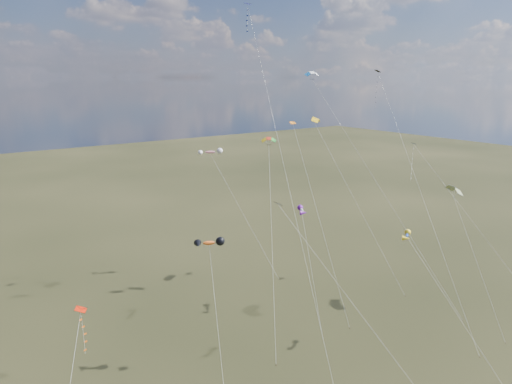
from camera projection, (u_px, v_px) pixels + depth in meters
diamond_black_high at (382, 103)px, 69.77m from camera, size 8.46×25.30×33.59m
diamond_navy_tall at (255, 49)px, 62.34m from camera, size 10.34×30.62×42.67m
diamond_black_mid at (322, 263)px, 48.13m from camera, size 10.10×12.74×19.71m
diamond_red_low at (82, 339)px, 38.61m from camera, size 6.40×8.51×13.65m
diamond_navy_right at (418, 169)px, 71.08m from camera, size 6.59×19.56×22.58m
diamond_orange_center at (309, 181)px, 64.51m from camera, size 1.88×14.66×26.22m
parafoil_yellow at (316, 119)px, 70.07m from camera, size 8.28×14.93×26.93m
parafoil_blue_white at (314, 75)px, 63.58m from camera, size 12.48×20.48×33.60m
parafoil_striped at (455, 188)px, 63.13m from camera, size 4.56×12.59×18.45m
parafoil_tricolor at (269, 140)px, 66.77m from camera, size 12.73×17.97×24.27m
novelty_orange_black at (209, 243)px, 48.95m from camera, size 4.30×8.71×15.75m
novelty_white_purple at (302, 211)px, 62.54m from camera, size 3.95×9.29×15.23m
novelty_redwhite_stripe at (210, 152)px, 73.23m from camera, size 9.15×10.29×21.37m
novelty_blue_yellow at (408, 236)px, 53.58m from camera, size 3.91×12.58×14.86m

